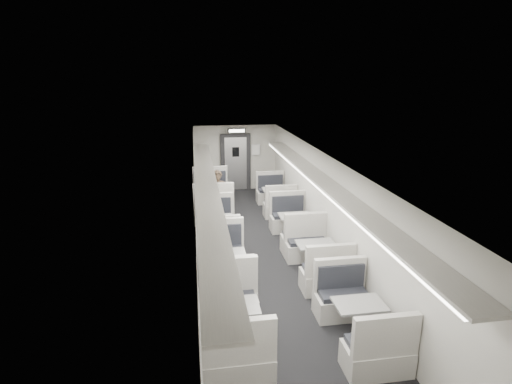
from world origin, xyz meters
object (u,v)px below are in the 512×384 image
object	(u,v)px
booth_left_b	(217,230)
booth_right_d	(358,321)
booth_right_a	(275,199)
passenger	(218,197)
vestibule_door	(236,163)
booth_left_c	(224,271)
booth_right_b	(295,228)
exit_sign	(237,131)
booth_left_a	(212,200)
booth_left_d	(233,325)
booth_right_c	(315,258)

from	to	relation	value
booth_left_b	booth_right_d	world-z (taller)	booth_left_b
booth_right_a	passenger	world-z (taller)	passenger
vestibule_door	booth_left_c	bearing A→B (deg)	-98.01
booth_right_b	booth_left_c	bearing A→B (deg)	-133.47
booth_right_a	exit_sign	xyz separation A→B (m)	(-1.00, 1.92, 1.93)
booth_left_a	vestibule_door	bearing A→B (deg)	67.91
booth_left_b	booth_right_b	size ratio (longest dim) A/B	0.99
booth_left_c	booth_left_d	distance (m)	1.80
booth_right_d	exit_sign	size ratio (longest dim) A/B	3.12
booth_right_b	exit_sign	size ratio (longest dim) A/B	3.25
passenger	exit_sign	world-z (taller)	exit_sign
booth_right_d	passenger	xyz separation A→B (m)	(-1.86, 5.69, 0.44)
booth_right_d	exit_sign	world-z (taller)	exit_sign
booth_left_a	booth_left_d	bearing A→B (deg)	-90.00
booth_left_a	booth_right_a	bearing A→B (deg)	1.59
booth_right_a	booth_right_d	distance (m)	6.68
booth_right_d	booth_left_d	bearing A→B (deg)	174.69
booth_left_b	booth_right_b	distance (m)	2.01
booth_right_a	passenger	bearing A→B (deg)	-152.00
passenger	vestibule_door	world-z (taller)	vestibule_door
booth_left_b	exit_sign	size ratio (longest dim) A/B	3.23
booth_right_d	vestibule_door	size ratio (longest dim) A/B	0.92
booth_left_a	exit_sign	bearing A→B (deg)	63.16
booth_left_c	booth_right_c	size ratio (longest dim) A/B	1.07
booth_left_d	vestibule_door	size ratio (longest dim) A/B	0.97
passenger	booth_right_a	bearing A→B (deg)	37.51
booth_left_b	vestibule_door	size ratio (longest dim) A/B	0.95
passenger	exit_sign	xyz separation A→B (m)	(0.86, 2.91, 1.50)
booth_left_a	exit_sign	size ratio (longest dim) A/B	3.74
booth_right_b	booth_right_d	bearing A→B (deg)	-90.00
passenger	exit_sign	distance (m)	3.39
booth_left_d	booth_right_d	size ratio (longest dim) A/B	1.05
booth_right_d	vestibule_door	bearing A→B (deg)	96.28
booth_left_d	exit_sign	bearing A→B (deg)	83.23
booth_left_c	booth_right_b	bearing A→B (deg)	46.53
booth_right_a	booth_right_c	size ratio (longest dim) A/B	0.97
booth_left_a	booth_left_d	world-z (taller)	booth_left_a
booth_left_a	booth_left_b	bearing A→B (deg)	-90.00
booth_right_a	vestibule_door	xyz separation A→B (m)	(-1.00, 2.41, 0.69)
booth_right_a	booth_right_d	world-z (taller)	same
booth_right_b	exit_sign	bearing A→B (deg)	102.50
booth_right_c	booth_left_d	bearing A→B (deg)	-133.22
booth_right_a	exit_sign	distance (m)	2.90
booth_left_d	booth_left_a	bearing A→B (deg)	90.00
booth_left_b	booth_right_d	distance (m)	4.69
vestibule_door	booth_left_a	bearing A→B (deg)	-112.09
booth_left_c	passenger	world-z (taller)	passenger
booth_left_c	booth_right_d	xyz separation A→B (m)	(2.00, -1.99, -0.03)
booth_left_d	booth_right_d	distance (m)	2.01
booth_left_b	booth_left_c	bearing A→B (deg)	-90.00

